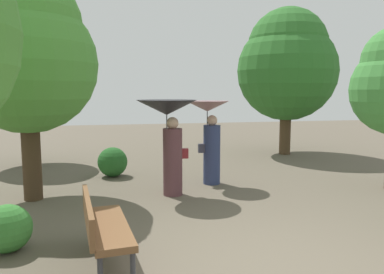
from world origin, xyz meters
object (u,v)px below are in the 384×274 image
tree_near_left (26,81)px  person_left (169,125)px  tree_far_back (26,52)px  person_right (209,129)px  tree_mid_right (287,64)px  park_bench (102,224)px

tree_near_left → person_left: bearing=-48.8°
person_left → tree_far_back: bearing=77.7°
person_right → tree_mid_right: bearing=-52.8°
tree_near_left → tree_far_back: (0.77, -3.62, 0.43)m
person_right → tree_near_left: bearing=48.1°
person_left → person_right: person_left is taller
person_left → tree_mid_right: 6.33m
tree_far_back → person_left: bearing=-5.8°
park_bench → tree_mid_right: (5.83, 6.94, 2.49)m
tree_near_left → tree_far_back: tree_far_back is taller
person_right → park_bench: size_ratio=1.22×
person_right → tree_near_left: size_ratio=0.50×
tree_far_back → tree_near_left: bearing=101.9°
person_left → tree_far_back: 3.00m
tree_mid_right → tree_far_back: bearing=-152.0°
person_right → park_bench: (-2.30, -3.57, -0.75)m
person_right → tree_far_back: size_ratio=0.43×
person_right → tree_far_back: tree_far_back is taller
tree_mid_right → person_right: bearing=-136.3°
tree_near_left → tree_mid_right: (7.97, 0.21, 0.60)m
park_bench → tree_far_back: (-1.37, 3.11, 2.32)m
person_left → tree_near_left: tree_near_left is taller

